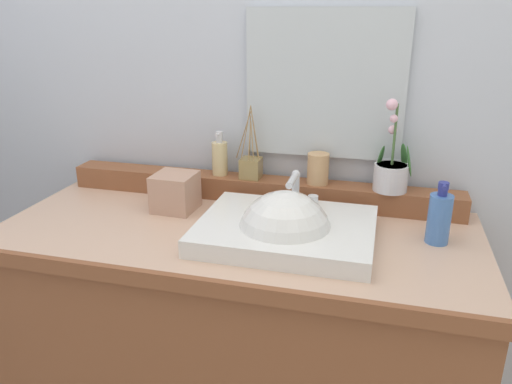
{
  "coord_description": "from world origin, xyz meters",
  "views": [
    {
      "loc": [
        0.41,
        -1.31,
        1.49
      ],
      "look_at": [
        0.06,
        -0.01,
        1.0
      ],
      "focal_mm": 34.94,
      "sensor_mm": 36.0,
      "label": 1
    }
  ],
  "objects_px": {
    "sink_basin": "(285,235)",
    "tissue_box": "(175,192)",
    "soap_dispenser": "(220,157)",
    "lotion_bottle": "(439,218)",
    "tumbler_cup": "(318,169)",
    "reed_diffuser": "(251,167)",
    "potted_plant": "(391,171)"
  },
  "relations": [
    {
      "from": "lotion_bottle",
      "to": "tissue_box",
      "type": "relative_size",
      "value": 1.38
    },
    {
      "from": "tissue_box",
      "to": "sink_basin",
      "type": "bearing_deg",
      "value": -19.44
    },
    {
      "from": "sink_basin",
      "to": "tissue_box",
      "type": "distance_m",
      "value": 0.42
    },
    {
      "from": "tumbler_cup",
      "to": "tissue_box",
      "type": "distance_m",
      "value": 0.48
    },
    {
      "from": "tumbler_cup",
      "to": "lotion_bottle",
      "type": "relative_size",
      "value": 0.57
    },
    {
      "from": "tumbler_cup",
      "to": "tissue_box",
      "type": "xyz_separation_m",
      "value": [
        -0.44,
        -0.16,
        -0.07
      ]
    },
    {
      "from": "soap_dispenser",
      "to": "sink_basin",
      "type": "bearing_deg",
      "value": -45.93
    },
    {
      "from": "lotion_bottle",
      "to": "tissue_box",
      "type": "distance_m",
      "value": 0.82
    },
    {
      "from": "potted_plant",
      "to": "tissue_box",
      "type": "distance_m",
      "value": 0.7
    },
    {
      "from": "sink_basin",
      "to": "soap_dispenser",
      "type": "xyz_separation_m",
      "value": [
        -0.3,
        0.31,
        0.12
      ]
    },
    {
      "from": "tumbler_cup",
      "to": "reed_diffuser",
      "type": "relative_size",
      "value": 0.41
    },
    {
      "from": "potted_plant",
      "to": "soap_dispenser",
      "type": "relative_size",
      "value": 1.93
    },
    {
      "from": "soap_dispenser",
      "to": "tumbler_cup",
      "type": "xyz_separation_m",
      "value": [
        0.34,
        -0.01,
        -0.01
      ]
    },
    {
      "from": "soap_dispenser",
      "to": "tissue_box",
      "type": "height_order",
      "value": "soap_dispenser"
    },
    {
      "from": "sink_basin",
      "to": "potted_plant",
      "type": "relative_size",
      "value": 1.68
    },
    {
      "from": "soap_dispenser",
      "to": "lotion_bottle",
      "type": "height_order",
      "value": "soap_dispenser"
    },
    {
      "from": "lotion_bottle",
      "to": "reed_diffuser",
      "type": "bearing_deg",
      "value": 161.59
    },
    {
      "from": "sink_basin",
      "to": "tissue_box",
      "type": "bearing_deg",
      "value": 160.56
    },
    {
      "from": "tumbler_cup",
      "to": "reed_diffuser",
      "type": "height_order",
      "value": "reed_diffuser"
    },
    {
      "from": "sink_basin",
      "to": "potted_plant",
      "type": "height_order",
      "value": "potted_plant"
    },
    {
      "from": "reed_diffuser",
      "to": "lotion_bottle",
      "type": "relative_size",
      "value": 1.39
    },
    {
      "from": "potted_plant",
      "to": "lotion_bottle",
      "type": "distance_m",
      "value": 0.25
    },
    {
      "from": "reed_diffuser",
      "to": "tissue_box",
      "type": "bearing_deg",
      "value": -143.33
    },
    {
      "from": "tumbler_cup",
      "to": "potted_plant",
      "type": "bearing_deg",
      "value": -1.5
    },
    {
      "from": "tumbler_cup",
      "to": "lotion_bottle",
      "type": "bearing_deg",
      "value": -28.16
    },
    {
      "from": "soap_dispenser",
      "to": "lotion_bottle",
      "type": "distance_m",
      "value": 0.75
    },
    {
      "from": "potted_plant",
      "to": "tissue_box",
      "type": "bearing_deg",
      "value": -167.4
    },
    {
      "from": "sink_basin",
      "to": "tissue_box",
      "type": "relative_size",
      "value": 3.83
    },
    {
      "from": "sink_basin",
      "to": "tumbler_cup",
      "type": "bearing_deg",
      "value": 81.01
    },
    {
      "from": "soap_dispenser",
      "to": "reed_diffuser",
      "type": "relative_size",
      "value": 0.61
    },
    {
      "from": "tumbler_cup",
      "to": "sink_basin",
      "type": "bearing_deg",
      "value": -98.99
    },
    {
      "from": "potted_plant",
      "to": "lotion_bottle",
      "type": "bearing_deg",
      "value": -54.42
    }
  ]
}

